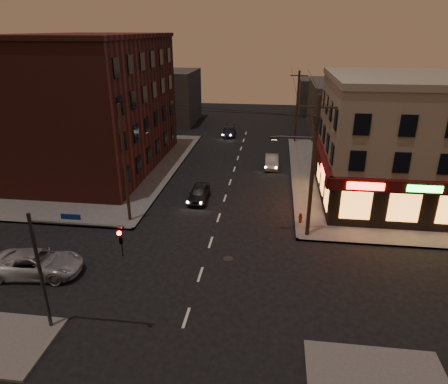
% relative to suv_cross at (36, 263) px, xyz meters
% --- Properties ---
extents(ground, '(120.00, 120.00, 0.00)m').
position_rel_suv_cross_xyz_m(ground, '(9.90, 1.24, -0.76)').
color(ground, black).
rests_on(ground, ground).
extents(sidewalk_ne, '(24.00, 28.00, 0.15)m').
position_rel_suv_cross_xyz_m(sidewalk_ne, '(27.90, 20.24, -0.69)').
color(sidewalk_ne, '#514F4C').
rests_on(sidewalk_ne, ground).
extents(sidewalk_nw, '(24.00, 28.00, 0.15)m').
position_rel_suv_cross_xyz_m(sidewalk_nw, '(-8.10, 20.24, -0.69)').
color(sidewalk_nw, '#514F4C').
rests_on(sidewalk_nw, ground).
extents(pizza_building, '(15.85, 12.85, 10.50)m').
position_rel_suv_cross_xyz_m(pizza_building, '(25.83, 14.67, 4.58)').
color(pizza_building, gray).
rests_on(pizza_building, sidewalk_ne).
extents(brick_apartment, '(12.00, 20.00, 13.00)m').
position_rel_suv_cross_xyz_m(brick_apartment, '(-4.60, 20.24, 5.89)').
color(brick_apartment, '#4D2018').
rests_on(brick_apartment, sidewalk_nw).
extents(bg_building_ne_a, '(10.00, 12.00, 7.00)m').
position_rel_suv_cross_xyz_m(bg_building_ne_a, '(23.90, 39.24, 2.74)').
color(bg_building_ne_a, '#3F3D3A').
rests_on(bg_building_ne_a, ground).
extents(bg_building_nw, '(9.00, 10.00, 8.00)m').
position_rel_suv_cross_xyz_m(bg_building_nw, '(-3.10, 43.24, 3.24)').
color(bg_building_nw, '#3F3D3A').
rests_on(bg_building_nw, ground).
extents(bg_building_ne_b, '(8.00, 8.00, 6.00)m').
position_rel_suv_cross_xyz_m(bg_building_ne_b, '(21.90, 53.24, 2.24)').
color(bg_building_ne_b, '#3F3D3A').
rests_on(bg_building_ne_b, ground).
extents(utility_pole_main, '(4.20, 0.44, 10.00)m').
position_rel_suv_cross_xyz_m(utility_pole_main, '(16.58, 7.04, 5.00)').
color(utility_pole_main, '#382619').
rests_on(utility_pole_main, sidewalk_ne).
extents(utility_pole_far, '(0.26, 0.26, 9.00)m').
position_rel_suv_cross_xyz_m(utility_pole_far, '(16.70, 33.24, 3.89)').
color(utility_pole_far, '#382619').
rests_on(utility_pole_far, sidewalk_ne).
extents(utility_pole_west, '(0.24, 0.24, 9.00)m').
position_rel_suv_cross_xyz_m(utility_pole_west, '(3.10, 7.74, 3.89)').
color(utility_pole_west, '#382619').
rests_on(utility_pole_west, sidewalk_nw).
extents(traffic_signal, '(4.49, 0.32, 6.47)m').
position_rel_suv_cross_xyz_m(traffic_signal, '(4.33, -4.36, 3.39)').
color(traffic_signal, '#333538').
rests_on(traffic_signal, ground).
extents(suv_cross, '(5.70, 3.04, 1.52)m').
position_rel_suv_cross_xyz_m(suv_cross, '(0.00, 0.00, 0.00)').
color(suv_cross, '#9EA0A7').
rests_on(suv_cross, ground).
extents(sedan_near, '(1.72, 4.07, 1.37)m').
position_rel_suv_cross_xyz_m(sedan_near, '(7.71, 12.47, -0.07)').
color(sedan_near, black).
rests_on(sedan_near, ground).
extents(sedan_mid, '(1.53, 4.09, 1.33)m').
position_rel_suv_cross_xyz_m(sedan_mid, '(13.84, 22.39, -0.09)').
color(sedan_mid, slate).
rests_on(sedan_mid, ground).
extents(sedan_far, '(1.97, 4.37, 1.24)m').
position_rel_suv_cross_xyz_m(sedan_far, '(7.68, 35.34, -0.14)').
color(sedan_far, '#191C32').
rests_on(sedan_far, ground).
extents(fire_hydrant, '(0.34, 0.34, 0.79)m').
position_rel_suv_cross_xyz_m(fire_hydrant, '(16.30, 8.95, -0.18)').
color(fire_hydrant, maroon).
rests_on(fire_hydrant, sidewalk_ne).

